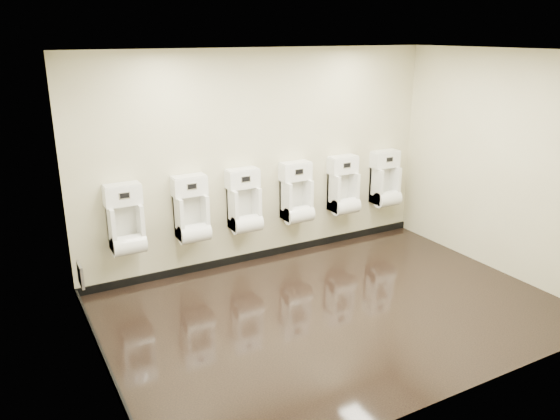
# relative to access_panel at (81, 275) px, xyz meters

# --- Properties ---
(ground) EXTENTS (5.00, 3.50, 0.00)m
(ground) POSITION_rel_access_panel_xyz_m (2.48, -1.20, -0.50)
(ground) COLOR black
(ground) RESTS_ON ground
(ceiling) EXTENTS (5.00, 3.50, 0.00)m
(ceiling) POSITION_rel_access_panel_xyz_m (2.48, -1.20, 2.30)
(ceiling) COLOR silver
(back_wall) EXTENTS (5.00, 0.02, 2.80)m
(back_wall) POSITION_rel_access_panel_xyz_m (2.48, 0.55, 0.90)
(back_wall) COLOR beige
(back_wall) RESTS_ON ground
(front_wall) EXTENTS (5.00, 0.02, 2.80)m
(front_wall) POSITION_rel_access_panel_xyz_m (2.48, -2.95, 0.90)
(front_wall) COLOR beige
(front_wall) RESTS_ON ground
(left_wall) EXTENTS (0.02, 3.50, 2.80)m
(left_wall) POSITION_rel_access_panel_xyz_m (-0.02, -1.20, 0.90)
(left_wall) COLOR beige
(left_wall) RESTS_ON ground
(right_wall) EXTENTS (0.02, 3.50, 2.80)m
(right_wall) POSITION_rel_access_panel_xyz_m (4.98, -1.20, 0.90)
(right_wall) COLOR beige
(right_wall) RESTS_ON ground
(tile_overlay_left) EXTENTS (0.01, 3.50, 2.80)m
(tile_overlay_left) POSITION_rel_access_panel_xyz_m (-0.01, -1.20, 0.90)
(tile_overlay_left) COLOR white
(tile_overlay_left) RESTS_ON ground
(skirting_back) EXTENTS (5.00, 0.02, 0.10)m
(skirting_back) POSITION_rel_access_panel_xyz_m (2.48, 0.54, -0.45)
(skirting_back) COLOR black
(skirting_back) RESTS_ON ground
(skirting_left) EXTENTS (0.02, 3.50, 0.10)m
(skirting_left) POSITION_rel_access_panel_xyz_m (-0.01, -1.20, -0.45)
(skirting_left) COLOR black
(skirting_left) RESTS_ON ground
(access_panel) EXTENTS (0.04, 0.25, 0.25)m
(access_panel) POSITION_rel_access_panel_xyz_m (0.00, 0.00, 0.00)
(access_panel) COLOR #9E9EA3
(access_panel) RESTS_ON left_wall
(urinal_0) EXTENTS (0.43, 0.33, 0.81)m
(urinal_0) POSITION_rel_access_panel_xyz_m (0.61, 0.41, 0.34)
(urinal_0) COLOR white
(urinal_0) RESTS_ON back_wall
(urinal_1) EXTENTS (0.43, 0.33, 0.81)m
(urinal_1) POSITION_rel_access_panel_xyz_m (1.42, 0.41, 0.34)
(urinal_1) COLOR white
(urinal_1) RESTS_ON back_wall
(urinal_2) EXTENTS (0.43, 0.33, 0.81)m
(urinal_2) POSITION_rel_access_panel_xyz_m (2.14, 0.41, 0.34)
(urinal_2) COLOR white
(urinal_2) RESTS_ON back_wall
(urinal_3) EXTENTS (0.43, 0.33, 0.81)m
(urinal_3) POSITION_rel_access_panel_xyz_m (2.92, 0.41, 0.34)
(urinal_3) COLOR white
(urinal_3) RESTS_ON back_wall
(urinal_4) EXTENTS (0.43, 0.33, 0.81)m
(urinal_4) POSITION_rel_access_panel_xyz_m (3.70, 0.41, 0.34)
(urinal_4) COLOR white
(urinal_4) RESTS_ON back_wall
(urinal_5) EXTENTS (0.43, 0.33, 0.81)m
(urinal_5) POSITION_rel_access_panel_xyz_m (4.46, 0.41, 0.34)
(urinal_5) COLOR white
(urinal_5) RESTS_ON back_wall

